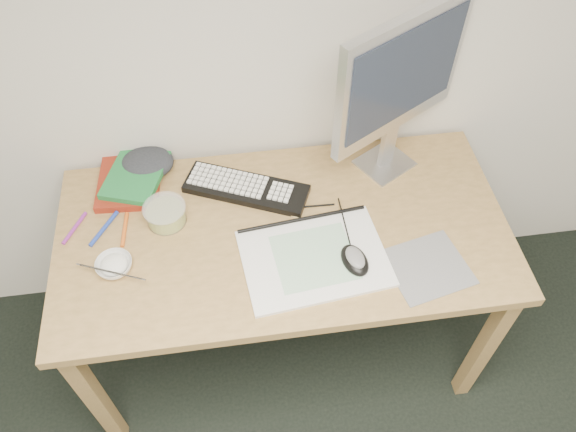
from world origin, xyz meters
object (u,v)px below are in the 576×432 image
Objects in this scene: sketchpad at (314,258)px; rice_bowl at (114,266)px; keyboard at (246,189)px; monitor at (400,79)px; desk at (283,245)px.

sketchpad is 0.59m from rice_bowl.
sketchpad is at bearing -35.69° from keyboard.
rice_bowl is at bearing 169.10° from sketchpad.
sketchpad is 0.58m from monitor.
desk is at bearing -36.52° from keyboard.
keyboard is at bearing 114.22° from sketchpad.
rice_bowl is (-0.89, -0.31, -0.34)m from monitor.
keyboard is at bearing 119.55° from desk.
sketchpad is 3.95× the size of rice_bowl.
rice_bowl is (-0.51, -0.08, 0.10)m from desk.
desk is 0.52m from rice_bowl.
rice_bowl is at bearing -124.70° from keyboard.
keyboard is (-0.17, 0.30, 0.01)m from sketchpad.
rice_bowl is (-0.58, 0.05, 0.01)m from sketchpad.
monitor reaches higher than rice_bowl.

